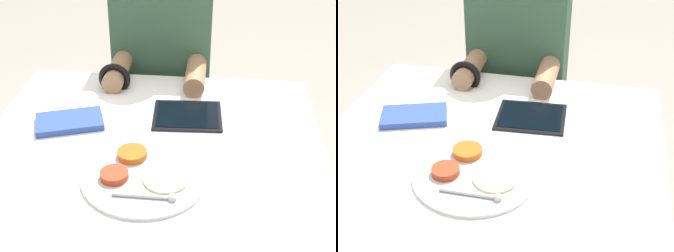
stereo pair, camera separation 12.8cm
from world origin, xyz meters
TOP-DOWN VIEW (x-y plane):
  - dining_table at (0.00, 0.00)m, footprint 0.96×0.92m
  - thali_tray at (0.00, -0.12)m, footprint 0.32×0.32m
  - red_notebook at (-0.25, 0.10)m, footprint 0.22×0.18m
  - tablet_device at (0.09, 0.18)m, footprint 0.22×0.19m
  - person_diner at (-0.03, 0.60)m, footprint 0.37×0.41m

SIDE VIEW (x-z plane):
  - dining_table at x=0.00m, z-range 0.00..0.76m
  - person_diner at x=-0.03m, z-range -0.03..1.22m
  - tablet_device at x=0.09m, z-range 0.76..0.77m
  - thali_tray at x=0.00m, z-range 0.75..0.78m
  - red_notebook at x=-0.25m, z-range 0.76..0.78m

